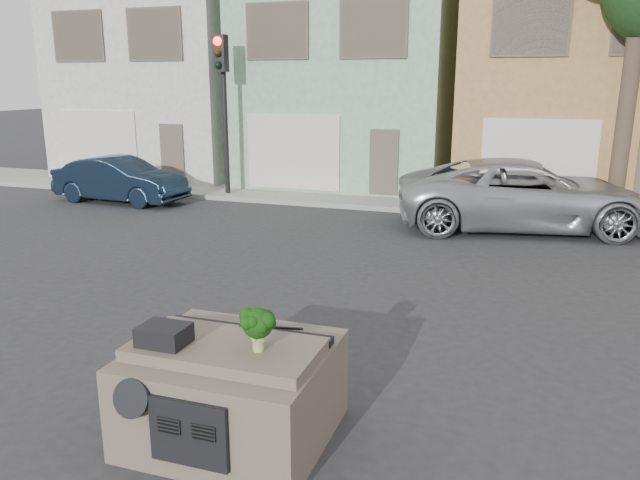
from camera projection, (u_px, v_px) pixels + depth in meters
The scene contains 13 objects.
ground_plane at pixel (324, 332), 9.49m from camera, with size 120.00×120.00×0.00m, color #303033.
sidewalk at pixel (432, 202), 19.09m from camera, with size 40.00×3.00×0.15m, color gray.
townhouse_white at pixel (180, 78), 25.27m from camera, with size 7.20×8.20×7.55m, color beige.
townhouse_mint at pixel (359, 78), 22.93m from camera, with size 7.20×8.20×7.55m, color #8BB48F.
townhouse_tan at pixel (578, 78), 20.58m from camera, with size 7.20×8.20×7.55m, color #AF804A.
navy_sedan at pixel (122, 202), 19.54m from camera, with size 1.48×4.26×1.40m, color #132132.
silver_pickup at pixel (522, 229), 16.03m from camera, with size 2.95×6.40×1.78m, color #AAACB1.
traffic_signal at pixel (224, 118), 19.59m from camera, with size 0.40×0.40×5.10m, color black.
tree_near at pixel (632, 58), 15.85m from camera, with size 4.40×4.00×8.50m, color #1A3C19.
car_dashboard at pixel (234, 387), 6.60m from camera, with size 2.00×1.80×1.12m, color #665A4E.
instrument_hump at pixel (164, 335), 6.29m from camera, with size 0.48×0.38×0.20m, color black.
wiper_arm at pixel (271, 327), 6.71m from camera, with size 0.70×0.03×0.02m, color black.
broccoli at pixel (258, 329), 6.10m from camera, with size 0.37×0.37×0.45m, color black.
Camera 1 is at (2.80, -8.38, 3.72)m, focal length 35.00 mm.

